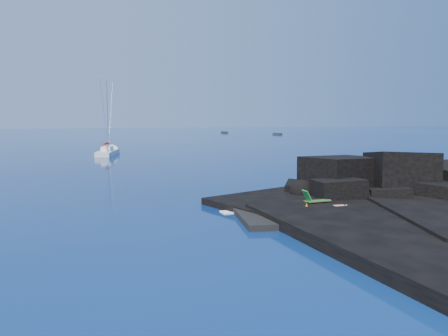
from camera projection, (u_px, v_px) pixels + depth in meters
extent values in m
plane|color=#04153D|center=(238.00, 223.00, 24.58)|extent=(400.00, 400.00, 0.00)
cube|color=black|center=(307.00, 216.00, 26.24)|extent=(9.08, 6.86, 0.70)
cube|color=white|center=(339.00, 209.00, 26.37)|extent=(2.20, 1.09, 0.06)
cone|color=#EA4F0C|center=(307.00, 207.00, 26.07)|extent=(0.41, 0.41, 0.50)
cube|color=black|center=(224.00, 133.00, 155.43)|extent=(1.60, 4.25, 0.56)
cube|color=#242529|center=(277.00, 135.00, 141.87)|extent=(1.96, 4.14, 0.53)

